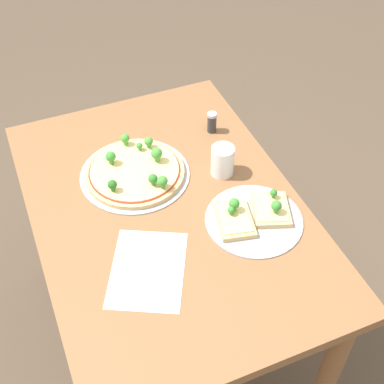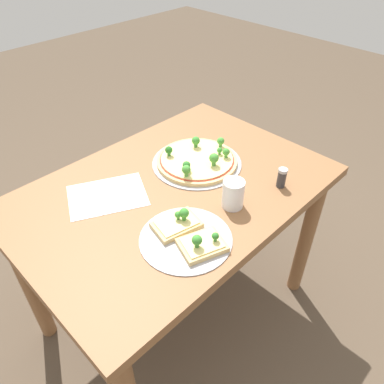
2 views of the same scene
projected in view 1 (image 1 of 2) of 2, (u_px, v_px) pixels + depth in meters
The scene contains 7 objects.
ground_plane at pixel (173, 333), 2.04m from camera, with size 8.00×8.00×0.00m, color brown.
dining_table at pixel (168, 231), 1.61m from camera, with size 1.08×0.75×0.71m.
pizza_tray_whole at pixel (135, 171), 1.61m from camera, with size 0.33×0.33×0.07m.
pizza_tray_slice at pixel (253, 215), 1.49m from camera, with size 0.27×0.27×0.07m.
drinking_cup at pixel (223, 161), 1.60m from camera, with size 0.07×0.07×0.10m, color white.
condiment_shaker at pixel (212, 122), 1.75m from camera, with size 0.03×0.03×0.07m.
paper_menu at pixel (148, 269), 1.38m from camera, with size 0.25×0.19×0.00m, color white.
Camera 1 is at (-0.99, 0.33, 1.83)m, focal length 50.00 mm.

